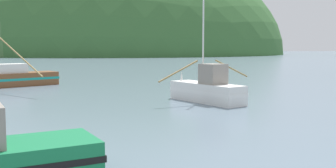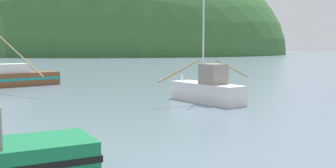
% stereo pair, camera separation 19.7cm
% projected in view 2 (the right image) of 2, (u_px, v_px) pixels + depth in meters
% --- Properties ---
extents(hill_far_left, '(177.46, 141.96, 91.47)m').
position_uv_depth(hill_far_left, '(81.00, 54.00, 210.89)').
color(hill_far_left, '#47703D').
rests_on(hill_far_left, ground).
extents(hill_far_center, '(165.12, 132.10, 104.70)m').
position_uv_depth(hill_far_center, '(125.00, 54.00, 202.05)').
color(hill_far_center, '#386633').
rests_on(hill_far_center, ground).
extents(fishing_boat_white, '(7.68, 6.52, 8.02)m').
position_uv_depth(fishing_boat_white, '(207.00, 89.00, 28.12)').
color(fishing_boat_white, white).
rests_on(fishing_boat_white, ground).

